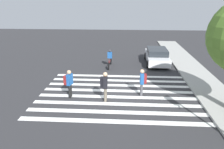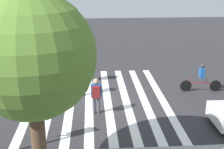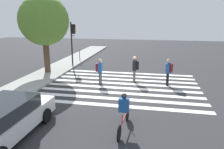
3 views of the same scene
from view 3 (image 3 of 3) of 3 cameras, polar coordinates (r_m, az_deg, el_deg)
The scene contains 11 objects.
ground_plane at distance 14.62m, azimuth 2.76°, elevation -2.95°, with size 60.00×60.00×0.00m, color #2D2D30.
sidewalk_curb at distance 16.63m, azimuth -19.08°, elevation -1.30°, with size 36.00×2.50×0.14m.
crosswalk_stripes at distance 14.62m, azimuth 2.76°, elevation -2.93°, with size 7.22×10.00×0.01m.
traffic_light at distance 19.91m, azimuth -10.21°, elevation 9.95°, with size 0.60×0.50×4.04m.
parking_meter at distance 22.24m, azimuth -8.48°, elevation 5.86°, with size 0.15×0.15×1.39m.
street_tree at distance 17.90m, azimuth -17.35°, elevation 13.24°, with size 3.81×3.81×6.09m.
pedestrian_adult_yellow_jacket at distance 14.76m, azimuth -3.26°, elevation 1.37°, with size 0.49×0.42×1.75m.
pedestrian_adult_blue_shirt at distance 14.89m, azimuth 14.59°, elevation 1.12°, with size 0.54×0.50×1.80m.
pedestrian_adult_tall_backpack at distance 15.26m, azimuth 6.05°, elevation 1.94°, with size 0.51×0.43×1.84m.
cyclist_far_lane at distance 8.79m, azimuth 3.11°, elevation -9.43°, with size 2.33×0.41×1.61m.
car_parked_dark_suv at distance 9.29m, azimuth -26.66°, elevation -10.58°, with size 4.75×2.14×1.43m.
Camera 3 is at (-13.77, -1.95, 4.49)m, focal length 35.00 mm.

